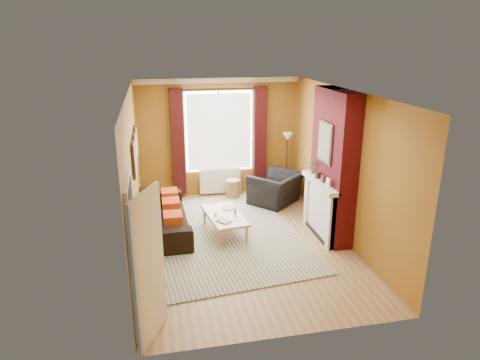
# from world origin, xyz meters

# --- Properties ---
(ground) EXTENTS (5.50, 5.50, 0.00)m
(ground) POSITION_xyz_m (0.00, 0.00, 0.00)
(ground) COLOR olive
(ground) RESTS_ON ground
(room_walls) EXTENTS (3.82, 5.54, 2.83)m
(room_walls) POSITION_xyz_m (0.63, 0.28, 1.38)
(room_walls) COLOR #8D5F1B
(room_walls) RESTS_ON ground
(striped_rug) EXTENTS (3.27, 4.24, 0.02)m
(striped_rug) POSITION_xyz_m (-0.34, 0.34, 0.01)
(striped_rug) COLOR #33638D
(striped_rug) RESTS_ON ground
(sofa) EXTENTS (0.96, 2.31, 0.67)m
(sofa) POSITION_xyz_m (-1.42, 0.81, 0.33)
(sofa) COLOR black
(sofa) RESTS_ON ground
(armchair) EXTENTS (1.45, 1.44, 0.71)m
(armchair) POSITION_xyz_m (1.16, 1.81, 0.36)
(armchair) COLOR black
(armchair) RESTS_ON ground
(coffee_table) EXTENTS (0.80, 1.33, 0.42)m
(coffee_table) POSITION_xyz_m (-0.27, 0.40, 0.37)
(coffee_table) COLOR tan
(coffee_table) RESTS_ON ground
(wicker_stool) EXTENTS (0.44, 0.44, 0.44)m
(wicker_stool) POSITION_xyz_m (0.26, 2.38, 0.22)
(wicker_stool) COLOR olive
(wicker_stool) RESTS_ON ground
(floor_lamp) EXTENTS (0.29, 0.29, 1.55)m
(floor_lamp) POSITION_xyz_m (1.55, 2.25, 1.22)
(floor_lamp) COLOR black
(floor_lamp) RESTS_ON ground
(book_a) EXTENTS (0.32, 0.34, 0.03)m
(book_a) POSITION_xyz_m (-0.43, 0.03, 0.43)
(book_a) COLOR #999999
(book_a) RESTS_ON coffee_table
(book_b) EXTENTS (0.29, 0.31, 0.02)m
(book_b) POSITION_xyz_m (-0.23, 0.74, 0.43)
(book_b) COLOR #999999
(book_b) RESTS_ON coffee_table
(mug) EXTENTS (0.11, 0.11, 0.08)m
(mug) POSITION_xyz_m (-0.06, 0.43, 0.46)
(mug) COLOR #999999
(mug) RESTS_ON coffee_table
(tv_remote) EXTENTS (0.07, 0.15, 0.02)m
(tv_remote) POSITION_xyz_m (-0.45, 0.42, 0.43)
(tv_remote) COLOR #252527
(tv_remote) RESTS_ON coffee_table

